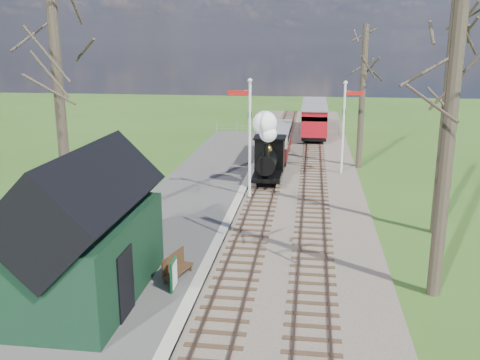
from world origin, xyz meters
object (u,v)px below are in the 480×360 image
object	(u,v)px
station_shed	(87,234)
locomotive	(268,151)
person	(118,292)
coach	(276,141)
red_carriage_a	(314,122)
red_carriage_b	(314,113)
sign_board	(174,275)
semaphore_far	(345,121)
bench	(176,266)
semaphore_near	(248,130)

from	to	relation	value
station_shed	locomotive	size ratio (longest dim) A/B	1.50
person	coach	bearing A→B (deg)	-10.21
coach	red_carriage_a	xyz separation A→B (m)	(2.60, 8.39, 0.11)
red_carriage_a	red_carriage_b	world-z (taller)	same
red_carriage_b	sign_board	bearing A→B (deg)	-97.41
sign_board	person	size ratio (longest dim) A/B	0.84
red_carriage_b	person	bearing A→B (deg)	-99.07
sign_board	semaphore_far	bearing A→B (deg)	70.09
locomotive	person	bearing A→B (deg)	-101.07
red_carriage_a	red_carriage_b	xyz separation A→B (m)	(0.00, 5.50, 0.00)
station_shed	sign_board	bearing A→B (deg)	18.42
locomotive	station_shed	bearing A→B (deg)	-105.84
locomotive	sign_board	world-z (taller)	locomotive
locomotive	bench	world-z (taller)	locomotive
semaphore_far	bench	xyz separation A→B (m)	(-6.40, -16.25, -2.76)
person	sign_board	bearing A→B (deg)	-40.62
semaphore_near	red_carriage_a	size ratio (longest dim) A/B	1.18
coach	red_carriage_a	size ratio (longest dim) A/B	1.27
semaphore_far	red_carriage_b	bearing A→B (deg)	95.94
station_shed	semaphore_near	world-z (taller)	semaphore_near
coach	red_carriage_b	bearing A→B (deg)	79.40
red_carriage_a	bench	world-z (taller)	red_carriage_a
sign_board	person	xyz separation A→B (m)	(-1.27, -1.60, 0.10)
station_shed	coach	size ratio (longest dim) A/B	0.94
semaphore_far	red_carriage_b	size ratio (longest dim) A/B	1.08
red_carriage_a	sign_board	world-z (taller)	red_carriage_a
red_carriage_b	station_shed	bearing A→B (deg)	-101.13
semaphore_near	bench	world-z (taller)	semaphore_near
station_shed	bench	bearing A→B (deg)	37.77
semaphore_far	bench	bearing A→B (deg)	-111.52
station_shed	locomotive	world-z (taller)	station_shed
semaphore_far	red_carriage_a	bearing A→B (deg)	98.73
station_shed	red_carriage_b	world-z (taller)	station_shed
red_carriage_b	red_carriage_a	bearing A→B (deg)	-90.00
red_carriage_b	coach	bearing A→B (deg)	-100.60
locomotive	coach	xyz separation A→B (m)	(0.01, 6.06, -0.52)
semaphore_far	red_carriage_b	world-z (taller)	semaphore_far
station_shed	semaphore_far	xyz separation A→B (m)	(8.67, 18.00, 1.08)
bench	locomotive	bearing A→B (deg)	81.40
coach	red_carriage_a	distance (m)	8.78
semaphore_near	red_carriage_b	xyz separation A→B (m)	(3.37, 23.05, -2.08)
semaphore_near	red_carriage_b	world-z (taller)	semaphore_near
coach	bench	world-z (taller)	coach
red_carriage_b	locomotive	bearing A→B (deg)	-97.46
red_carriage_a	person	distance (m)	30.88
locomotive	red_carriage_a	distance (m)	14.69
coach	red_carriage_a	bearing A→B (deg)	72.78
station_shed	person	world-z (taller)	station_shed
coach	station_shed	bearing A→B (deg)	-101.48
semaphore_far	station_shed	bearing A→B (deg)	-115.72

